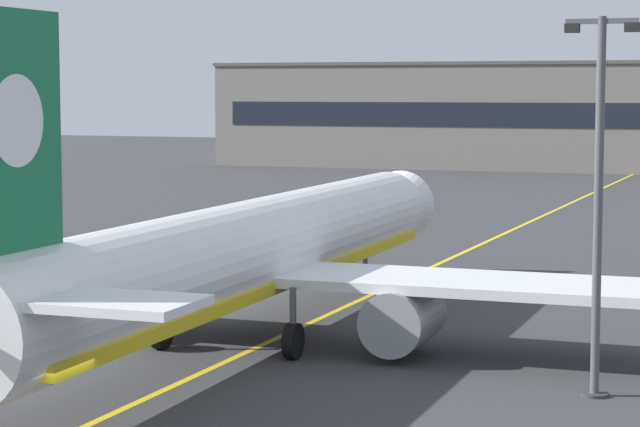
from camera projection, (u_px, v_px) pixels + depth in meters
The scene contains 3 objects.
taxiway_centreline at pixel (382, 290), 61.40m from camera, with size 0.30×180.00×0.01m, color yellow.
airliner_foreground at pixel (246, 256), 48.01m from camera, with size 32.02×41.41×11.65m.
apron_lamp_post at pixel (598, 199), 39.67m from camera, with size 2.24×0.90×11.79m.
Camera 1 is at (17.96, -28.11, 9.62)m, focal length 72.24 mm.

